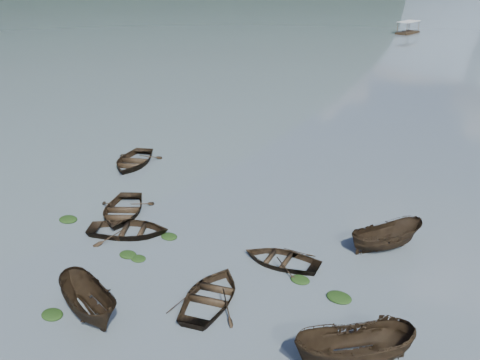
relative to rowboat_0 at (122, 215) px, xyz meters
The scene contains 16 objects.
ground_plane 8.84m from the rowboat_0, 55.00° to the right, with size 2400.00×2400.00×0.00m, color #4B565E.
rowboat_0 is the anchor object (origin of this frame).
rowboat_1 2.51m from the rowboat_0, 31.72° to the right, with size 3.16×4.43×0.92m, color black.
rowboat_2 9.49m from the rowboat_0, 47.69° to the right, with size 1.64×4.36×1.68m, color black.
rowboat_3 10.22m from the rowboat_0, 17.42° to the right, with size 3.14×4.39×0.91m, color black.
rowboat_6 8.26m from the rowboat_0, 134.86° to the left, with size 3.47×4.86×1.01m, color black.
rowboat_7 10.46m from the rowboat_0, ahead, with size 2.78×3.89×0.81m, color black.
rowboat_8 15.02m from the rowboat_0, 23.85° to the left, with size 1.58×4.20×1.62m, color black.
weed_clump_1 4.79m from the rowboat_0, 36.32° to the right, with size 0.97×0.78×0.21m, color black.
weed_clump_2 9.61m from the rowboat_0, 57.31° to the right, with size 1.03×0.82×0.22m, color black.
weed_clump_3 5.31m from the rowboat_0, 31.14° to the right, with size 0.82×0.69×0.18m, color black.
weed_clump_4 14.07m from the rowboat_0, ahead, with size 1.18×0.93×0.24m, color black.
weed_clump_5 3.06m from the rowboat_0, 127.56° to the right, with size 1.16×0.94×0.25m, color black.
weed_clump_6 4.12m from the rowboat_0, ahead, with size 0.96×0.80×0.20m, color black.
weed_clump_7 11.96m from the rowboat_0, ahead, with size 0.96×0.77×0.21m, color black.
pontoon_left 88.72m from the rowboat_0, 102.22° to the left, with size 2.42×5.81×2.23m, color black, non-canonical shape.
Camera 1 is at (18.00, -10.36, 14.08)m, focal length 40.00 mm.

